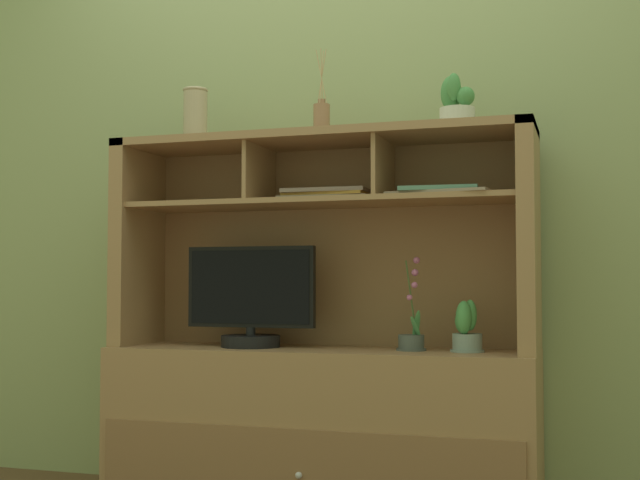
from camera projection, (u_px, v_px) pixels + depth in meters
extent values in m
cube|color=#92A26B|center=(339.00, 144.00, 3.46)|extent=(6.00, 0.02, 2.80)
cube|color=#9F774F|center=(320.00, 428.00, 3.16)|extent=(1.59, 0.45, 0.59)
cube|color=#8B6240|center=(300.00, 475.00, 2.94)|extent=(1.53, 0.01, 0.31)
sphere|color=silver|center=(299.00, 475.00, 2.93)|extent=(0.02, 0.02, 0.02)
cube|color=#9F774F|center=(139.00, 244.00, 3.43)|extent=(0.06, 0.37, 0.80)
cube|color=#9F774F|center=(529.00, 238.00, 2.97)|extent=(0.06, 0.37, 0.80)
cube|color=#8B6240|center=(333.00, 247.00, 3.36)|extent=(1.53, 0.02, 0.77)
cube|color=#9F774F|center=(320.00, 139.00, 3.22)|extent=(1.59, 0.37, 0.03)
cube|color=#9F774F|center=(320.00, 203.00, 3.20)|extent=(1.47, 0.33, 0.02)
cube|color=#9F774F|center=(260.00, 174.00, 3.28)|extent=(0.02, 0.32, 0.22)
cube|color=#9F774F|center=(383.00, 169.00, 3.14)|extent=(0.02, 0.32, 0.22)
cylinder|color=black|center=(251.00, 341.00, 3.23)|extent=(0.22, 0.22, 0.04)
cylinder|color=black|center=(251.00, 331.00, 3.23)|extent=(0.04, 0.04, 0.03)
cube|color=black|center=(251.00, 287.00, 3.24)|extent=(0.51, 0.03, 0.31)
cube|color=black|center=(249.00, 287.00, 3.23)|extent=(0.48, 0.00, 0.28)
cylinder|color=#4C5551|center=(411.00, 343.00, 3.07)|extent=(0.09, 0.09, 0.06)
cylinder|color=#4C5551|center=(411.00, 349.00, 3.07)|extent=(0.11, 0.11, 0.01)
cylinder|color=#4C6B38|center=(411.00, 297.00, 3.08)|extent=(0.04, 0.04, 0.27)
sphere|color=#CE6DAD|center=(409.00, 297.00, 3.07)|extent=(0.02, 0.02, 0.02)
sphere|color=#CE6DAD|center=(414.00, 285.00, 3.06)|extent=(0.02, 0.02, 0.02)
sphere|color=#CE6DAD|center=(415.00, 273.00, 3.08)|extent=(0.03, 0.03, 0.03)
sphere|color=#CE6DAD|center=(417.00, 260.00, 3.09)|extent=(0.02, 0.02, 0.02)
ellipsoid|color=#4D9556|center=(415.00, 327.00, 3.06)|extent=(0.05, 0.06, 0.08)
ellipsoid|color=#4D9556|center=(416.00, 326.00, 3.07)|extent=(0.05, 0.07, 0.12)
cylinder|color=gray|center=(467.00, 343.00, 3.01)|extent=(0.10, 0.10, 0.06)
cylinder|color=gray|center=(467.00, 351.00, 3.01)|extent=(0.12, 0.12, 0.01)
ellipsoid|color=#4B9D52|center=(470.00, 315.00, 3.01)|extent=(0.05, 0.04, 0.11)
ellipsoid|color=#4B9D52|center=(463.00, 321.00, 3.03)|extent=(0.06, 0.07, 0.09)
ellipsoid|color=#4B9D52|center=(464.00, 317.00, 2.99)|extent=(0.06, 0.06, 0.12)
cube|color=gray|center=(327.00, 199.00, 3.22)|extent=(0.35, 0.21, 0.01)
cube|color=gold|center=(329.00, 196.00, 3.22)|extent=(0.32, 0.22, 0.01)
cube|color=gray|center=(328.00, 192.00, 3.22)|extent=(0.32, 0.23, 0.01)
cube|color=gray|center=(444.00, 194.00, 3.03)|extent=(0.39, 0.29, 0.01)
cube|color=slate|center=(440.00, 191.00, 3.04)|extent=(0.29, 0.26, 0.02)
cylinder|color=#966B4C|center=(322.00, 120.00, 3.24)|extent=(0.06, 0.06, 0.12)
cylinder|color=#966B4C|center=(322.00, 102.00, 3.24)|extent=(0.03, 0.03, 0.02)
cylinder|color=tan|center=(323.00, 77.00, 3.25)|extent=(0.00, 0.02, 0.21)
cylinder|color=tan|center=(322.00, 77.00, 3.25)|extent=(0.04, 0.00, 0.21)
cylinder|color=tan|center=(321.00, 77.00, 3.25)|extent=(0.00, 0.05, 0.21)
cylinder|color=tan|center=(321.00, 76.00, 3.24)|extent=(0.05, 0.00, 0.21)
cylinder|color=beige|center=(457.00, 118.00, 3.07)|extent=(0.13, 0.13, 0.07)
cylinder|color=beige|center=(457.00, 127.00, 3.07)|extent=(0.15, 0.15, 0.01)
ellipsoid|color=#438442|center=(466.00, 96.00, 3.06)|extent=(0.06, 0.07, 0.07)
ellipsoid|color=#438442|center=(451.00, 93.00, 3.11)|extent=(0.08, 0.05, 0.13)
ellipsoid|color=#438442|center=(454.00, 87.00, 3.06)|extent=(0.05, 0.04, 0.10)
cylinder|color=tan|center=(195.00, 117.00, 3.37)|extent=(0.10, 0.10, 0.20)
torus|color=tan|center=(196.00, 90.00, 3.38)|extent=(0.10, 0.10, 0.01)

